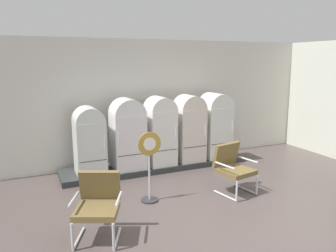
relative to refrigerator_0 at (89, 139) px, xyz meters
The scene contains 12 objects.
ground 3.47m from the refrigerator_0, 61.34° to the right, with size 12.00×10.00×0.05m, color #4F4441.
back_wall 1.87m from the refrigerator_0, 24.57° to the left, with size 11.76×0.12×3.07m.
side_wall_right 6.31m from the refrigerator_0, ahead, with size 0.16×2.20×3.07m.
display_plinth 1.81m from the refrigerator_0, ahead, with size 4.52×0.95×0.13m, color #2C3030.
refrigerator_0 is the anchor object (origin of this frame).
refrigerator_1 0.86m from the refrigerator_0, ahead, with size 0.71×0.67×1.61m.
refrigerator_2 1.66m from the refrigerator_0, ahead, with size 0.63×0.67×1.61m.
refrigerator_3 2.42m from the refrigerator_0, ahead, with size 0.66×0.64×1.62m.
refrigerator_4 3.18m from the refrigerator_0, ahead, with size 0.67×0.71×1.63m.
armchair_left 2.54m from the refrigerator_0, 98.21° to the right, with size 0.84×0.86×0.97m.
armchair_right 3.09m from the refrigerator_0, 37.95° to the right, with size 0.76×0.78×0.97m.
sign_stand 1.83m from the refrigerator_0, 64.63° to the right, with size 0.43×0.32×1.32m.
Camera 1 is at (-2.83, -4.06, 2.58)m, focal length 35.07 mm.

